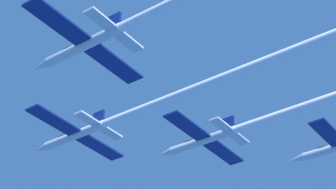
# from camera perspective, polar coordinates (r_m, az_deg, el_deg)

# --- Properties ---
(jet_lead) EXTENTS (15.11, 47.55, 2.50)m
(jet_lead) POSITION_cam_1_polar(r_m,az_deg,el_deg) (67.71, -0.29, -0.51)
(jet_lead) COLOR silver
(jet_right_wing) EXTENTS (15.11, 49.60, 2.50)m
(jet_right_wing) POSITION_cam_1_polar(r_m,az_deg,el_deg) (70.56, 13.03, -0.86)
(jet_right_wing) COLOR silver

